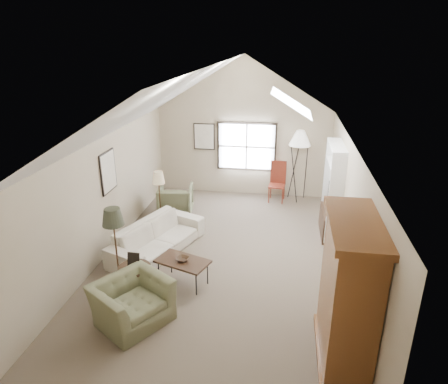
# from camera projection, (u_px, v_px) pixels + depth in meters

# --- Properties ---
(room_shell) EXTENTS (5.01, 8.01, 4.00)m
(room_shell) POSITION_uv_depth(u_px,v_px,m) (221.00, 108.00, 7.28)
(room_shell) COLOR brown
(room_shell) RESTS_ON ground
(window) EXTENTS (1.72, 0.08, 1.42)m
(window) POSITION_uv_depth(u_px,v_px,m) (247.00, 147.00, 11.55)
(window) COLOR black
(window) RESTS_ON room_shell
(skylight) EXTENTS (0.80, 1.20, 0.52)m
(skylight) POSITION_uv_depth(u_px,v_px,m) (293.00, 101.00, 7.91)
(skylight) COLOR white
(skylight) RESTS_ON room_shell
(wall_art) EXTENTS (1.97, 3.71, 0.88)m
(wall_art) POSITION_uv_depth(u_px,v_px,m) (159.00, 153.00, 9.87)
(wall_art) COLOR black
(wall_art) RESTS_ON room_shell
(armoire) EXTENTS (0.60, 1.50, 2.20)m
(armoire) POSITION_uv_depth(u_px,v_px,m) (348.00, 293.00, 5.51)
(armoire) COLOR brown
(armoire) RESTS_ON ground
(tv_alcove) EXTENTS (0.32, 1.30, 2.10)m
(tv_alcove) POSITION_uv_depth(u_px,v_px,m) (333.00, 189.00, 9.16)
(tv_alcove) COLOR white
(tv_alcove) RESTS_ON ground
(media_console) EXTENTS (0.34, 1.18, 0.60)m
(media_console) POSITION_uv_depth(u_px,v_px,m) (328.00, 223.00, 9.47)
(media_console) COLOR #382316
(media_console) RESTS_ON ground
(tv_panel) EXTENTS (0.05, 0.90, 0.55)m
(tv_panel) POSITION_uv_depth(u_px,v_px,m) (331.00, 198.00, 9.24)
(tv_panel) COLOR black
(tv_panel) RESTS_ON media_console
(sofa) EXTENTS (1.72, 2.53, 0.69)m
(sofa) POSITION_uv_depth(u_px,v_px,m) (157.00, 237.00, 8.68)
(sofa) COLOR beige
(sofa) RESTS_ON ground
(armchair_near) EXTENTS (1.45, 1.49, 0.74)m
(armchair_near) POSITION_uv_depth(u_px,v_px,m) (132.00, 302.00, 6.52)
(armchair_near) COLOR #71704F
(armchair_near) RESTS_ON ground
(armchair_far) EXTENTS (0.98, 1.00, 0.80)m
(armchair_far) POSITION_uv_depth(u_px,v_px,m) (176.00, 200.00, 10.49)
(armchair_far) COLOR #6D6F4E
(armchair_far) RESTS_ON ground
(coffee_table) EXTENTS (1.10, 0.84, 0.50)m
(coffee_table) POSITION_uv_depth(u_px,v_px,m) (183.00, 272.00, 7.57)
(coffee_table) COLOR #351F15
(coffee_table) RESTS_ON ground
(bowl) EXTENTS (0.30, 0.30, 0.06)m
(bowl) POSITION_uv_depth(u_px,v_px,m) (183.00, 259.00, 7.47)
(bowl) COLOR #382217
(bowl) RESTS_ON coffee_table
(side_table) EXTENTS (0.77, 0.77, 0.59)m
(side_table) POSITION_uv_depth(u_px,v_px,m) (135.00, 281.00, 7.21)
(side_table) COLOR #342115
(side_table) RESTS_ON ground
(side_chair) EXTENTS (0.49, 0.49, 1.15)m
(side_chair) POSITION_uv_depth(u_px,v_px,m) (277.00, 182.00, 11.29)
(side_chair) COLOR maroon
(side_chair) RESTS_ON ground
(tripod_lamp) EXTENTS (0.74, 0.74, 2.07)m
(tripod_lamp) POSITION_uv_depth(u_px,v_px,m) (298.00, 165.00, 11.24)
(tripod_lamp) COLOR white
(tripod_lamp) RESTS_ON ground
(dark_lamp) EXTENTS (0.51, 0.51, 1.64)m
(dark_lamp) POSITION_uv_depth(u_px,v_px,m) (116.00, 248.00, 7.26)
(dark_lamp) COLOR #272A1E
(dark_lamp) RESTS_ON ground
(tan_lamp) EXTENTS (0.38, 0.38, 1.47)m
(tan_lamp) POSITION_uv_depth(u_px,v_px,m) (160.00, 199.00, 9.68)
(tan_lamp) COLOR tan
(tan_lamp) RESTS_ON ground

